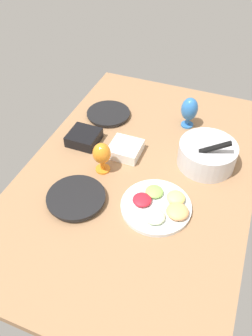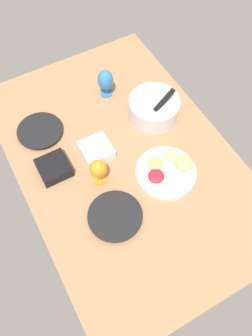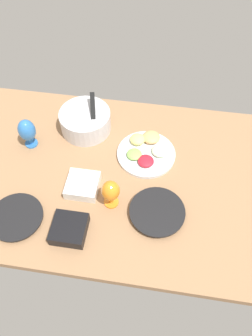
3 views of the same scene
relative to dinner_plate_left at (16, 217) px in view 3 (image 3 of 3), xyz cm
name	(u,v)px [view 3 (image 3 of 3)]	position (x,y,z in cm)	size (l,w,h in cm)	color
ground_plane	(107,175)	(35.16, 31.06, -3.25)	(160.00, 104.00, 4.00)	#99704C
dinner_plate_left	(16,217)	(0.00, 0.00, 0.00)	(24.13, 24.13, 2.41)	#4C4C51
dinner_plate_right	(157,212)	(61.98, 11.89, 0.34)	(25.31, 25.31, 3.07)	#4C4C51
mixing_bowl	(85,120)	(18.72, 58.59, 4.92)	(27.00, 27.00, 18.28)	silver
fruit_platter	(146,151)	(53.09, 46.18, 0.62)	(29.86, 29.86, 5.48)	silver
hurricane_glass_blue	(27,131)	(-7.45, 43.21, 8.88)	(8.81, 8.81, 17.03)	#2F6EBA
hurricane_glass_orange	(111,192)	(40.50, 14.69, 8.41)	(8.39, 8.39, 15.52)	orange
square_bowl_white	(83,185)	(25.75, 20.35, 1.71)	(14.88, 14.88, 5.32)	white
square_bowl_black	(69,229)	(25.21, -2.58, 1.91)	(14.89, 14.89, 5.69)	black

